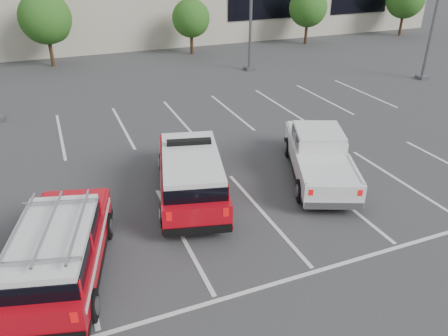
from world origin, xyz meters
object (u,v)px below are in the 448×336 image
(tree_right, at_px, (309,9))
(fire_chief_suv, at_px, (191,177))
(ladder_suv, at_px, (60,254))
(tree_mid_right, at_px, (192,19))
(tree_mid_left, at_px, (47,20))
(white_pickup, at_px, (319,160))
(tree_far_right, at_px, (406,0))

(tree_right, bearing_deg, fire_chief_suv, -129.84)
(fire_chief_suv, distance_m, ladder_suv, 4.92)
(fire_chief_suv, relative_size, ladder_suv, 1.10)
(tree_mid_right, height_order, ladder_suv, tree_mid_right)
(tree_mid_right, bearing_deg, fire_chief_suv, -108.70)
(tree_mid_left, height_order, white_pickup, tree_mid_left)
(tree_mid_left, relative_size, tree_right, 1.10)
(tree_right, distance_m, ladder_suv, 31.04)
(tree_right, relative_size, tree_far_right, 0.91)
(white_pickup, bearing_deg, ladder_suv, -142.41)
(tree_right, distance_m, white_pickup, 23.92)
(tree_mid_right, bearing_deg, ladder_suv, -115.84)
(tree_mid_right, relative_size, white_pickup, 0.71)
(tree_mid_right, distance_m, tree_right, 10.00)
(tree_right, height_order, ladder_suv, tree_right)
(tree_mid_left, bearing_deg, white_pickup, -69.10)
(tree_mid_left, bearing_deg, fire_chief_suv, -81.07)
(tree_mid_right, xyz_separation_m, white_pickup, (-2.18, -20.48, -1.85))
(tree_far_right, height_order, fire_chief_suv, tree_far_right)
(fire_chief_suv, bearing_deg, ladder_suv, -134.14)
(tree_far_right, distance_m, ladder_suv, 38.53)
(tree_right, bearing_deg, tree_mid_left, 180.00)
(tree_mid_right, xyz_separation_m, ladder_suv, (-11.02, -22.75, -1.75))
(fire_chief_suv, relative_size, white_pickup, 1.00)
(tree_right, xyz_separation_m, ladder_suv, (-21.02, -22.75, -2.02))
(tree_far_right, relative_size, white_pickup, 0.87)
(tree_mid_left, bearing_deg, tree_right, -0.00)
(tree_right, distance_m, tree_far_right, 10.00)
(tree_right, relative_size, ladder_suv, 0.86)
(tree_right, height_order, fire_chief_suv, tree_right)
(tree_far_right, distance_m, white_pickup, 30.28)
(tree_mid_left, height_order, tree_far_right, same)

